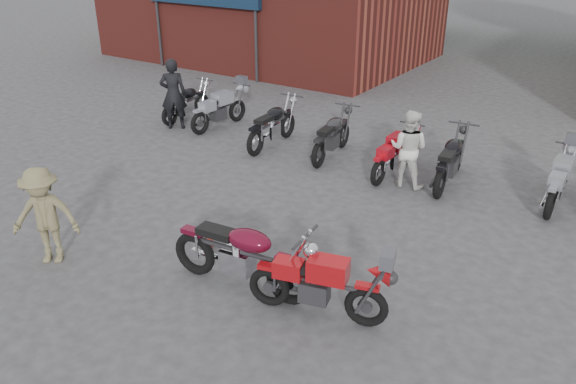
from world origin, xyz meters
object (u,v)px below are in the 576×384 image
Objects in this scene: sportbike at (320,282)px; row_bike_0 at (186,100)px; person_tan at (45,216)px; row_bike_2 at (273,123)px; row_bike_3 at (332,133)px; row_bike_6 at (560,179)px; vintage_motorcycle at (242,251)px; row_bike_1 at (220,107)px; row_bike_4 at (394,152)px; person_light at (409,149)px; row_bike_5 at (451,157)px; person_dark at (173,94)px; helmet at (206,243)px.

row_bike_0 is (-7.61, 5.48, -0.02)m from sportbike.
person_tan is 6.25m from row_bike_2.
row_bike_6 is (4.82, 0.23, -0.03)m from row_bike_3.
row_bike_1 is at bearing 126.79° from vintage_motorcycle.
row_bike_2 reaches higher than row_bike_4.
sportbike is 0.96× the size of row_bike_3.
person_light reaches higher than vintage_motorcycle.
sportbike is 4.78m from person_light.
row_bike_1 is at bearing 75.52° from row_bike_2.
person_light reaches higher than row_bike_6.
person_tan is 7.46m from row_bike_0.
person_light reaches higher than sportbike.
row_bike_1 is (-6.37, 5.43, 0.01)m from sportbike.
vintage_motorcycle is 1.39× the size of person_light.
row_bike_5 is at bearing -96.95° from row_bike_3.
person_light is 5.65m from row_bike_1.
person_light is 0.88× the size of row_bike_0.
row_bike_2 is at bearing 149.20° from person_dark.
person_light reaches higher than helmet.
helmet is at bearing 63.80° from person_light.
row_bike_4 is (1.63, -0.19, -0.04)m from row_bike_3.
sportbike is 0.98× the size of row_bike_1.
person_tan reaches higher than row_bike_0.
helmet is 0.13× the size of row_bike_6.
row_bike_0 is 0.97× the size of row_bike_6.
vintage_motorcycle is 8.44m from row_bike_0.
row_bike_3 is at bearing -95.21° from row_bike_0.
row_bike_2 is at bearing -10.11° from person_light.
row_bike_1 is 5.17m from row_bike_4.
vintage_motorcycle is 5.47m from row_bike_5.
helmet is 4.82m from row_bike_3.
person_light is at bearing 68.21° from helmet.
row_bike_0 is 0.90× the size of row_bike_5.
person_dark is at bearing 88.35° from row_bike_5.
row_bike_0 reaches higher than helmet.
row_bike_4 is (6.10, 0.34, -0.40)m from person_dark.
helmet is (-1.21, 0.55, -0.53)m from vintage_motorcycle.
row_bike_3 is at bearing 149.15° from person_dark.
sportbike is 5.82m from row_bike_6.
row_bike_2 is at bearing -99.68° from row_bike_0.
row_bike_0 is (-5.15, 5.00, 0.42)m from helmet.
sportbike is at bearing -128.26° from row_bike_0.
vintage_motorcycle is at bearing -24.59° from helmet.
row_bike_4 is (0.04, 5.14, -0.12)m from vintage_motorcycle.
person_dark is at bearing 132.49° from sportbike.
person_tan is (-1.79, -1.65, 0.69)m from helmet.
person_light is 6.89m from row_bike_0.
row_bike_6 is (1.98, 5.48, -0.00)m from sportbike.
person_tan is 0.79× the size of row_bike_2.
row_bike_4 is at bearing 83.53° from vintage_motorcycle.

